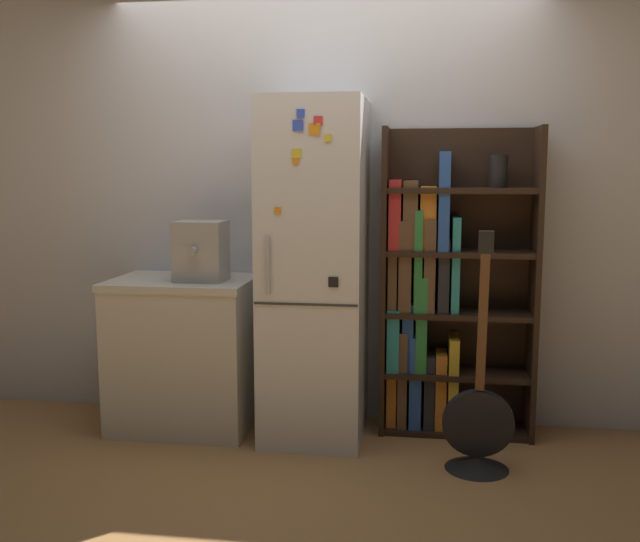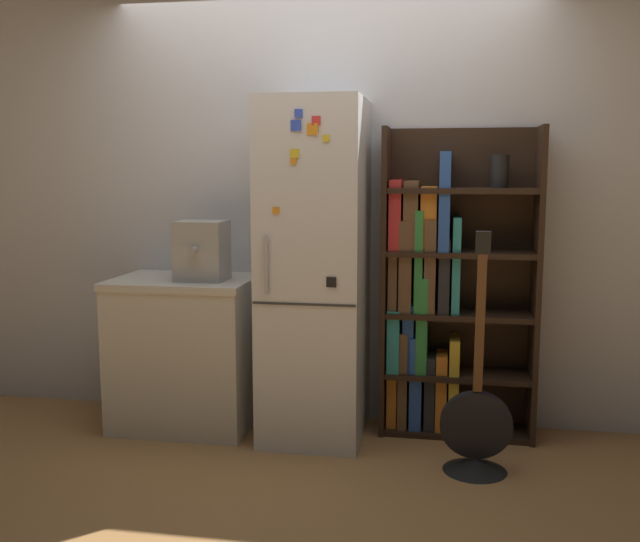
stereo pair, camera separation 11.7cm
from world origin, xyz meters
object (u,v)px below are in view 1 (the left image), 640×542
object	(u,v)px
refrigerator	(315,271)
espresso_machine	(201,251)
guitar	(478,436)
bookshelf	(439,295)

from	to	relation	value
refrigerator	espresso_machine	world-z (taller)	refrigerator
refrigerator	espresso_machine	size ratio (longest dim) A/B	5.58
refrigerator	espresso_machine	distance (m)	0.66
guitar	bookshelf	bearing A→B (deg)	109.76
espresso_machine	guitar	distance (m)	1.80
refrigerator	bookshelf	distance (m)	0.73
refrigerator	guitar	xyz separation A→B (m)	(0.89, -0.37, -0.77)
espresso_machine	guitar	size ratio (longest dim) A/B	0.28
bookshelf	guitar	bearing A→B (deg)	-70.24
bookshelf	espresso_machine	world-z (taller)	bookshelf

